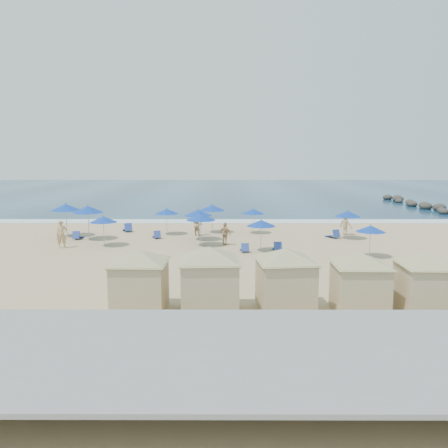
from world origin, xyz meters
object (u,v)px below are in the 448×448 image
at_px(cabana_3, 360,275).
at_px(umbrella_3, 167,211).
at_px(beachgoer_2, 225,234).
at_px(trash_bin, 289,269).
at_px(umbrella_4, 198,213).
at_px(umbrella_6, 212,208).
at_px(umbrella_5, 201,217).
at_px(umbrella_9, 348,214).
at_px(cabana_0, 140,273).
at_px(umbrella_2, 103,219).
at_px(beachgoer_1, 198,224).
at_px(rock_jetty, 430,207).
at_px(cabana_2, 286,272).
at_px(umbrella_1, 66,207).
at_px(beachgoer_3, 346,224).
at_px(umbrella_7, 261,223).
at_px(cabana_4, 428,276).
at_px(umbrella_8, 253,211).
at_px(cabana_1, 209,272).
at_px(beachgoer_0, 62,234).
at_px(umbrella_0, 88,209).
at_px(umbrella_10, 371,229).

height_order(cabana_3, umbrella_3, cabana_3).
xyz_separation_m(umbrella_3, beachgoer_2, (4.63, -4.26, -1.06)).
height_order(trash_bin, umbrella_4, umbrella_4).
bearing_deg(umbrella_6, umbrella_5, -96.45).
height_order(trash_bin, umbrella_9, umbrella_9).
relative_size(cabana_0, cabana_3, 1.04).
xyz_separation_m(umbrella_2, beachgoer_1, (6.19, 4.22, -0.96)).
bearing_deg(cabana_3, trash_bin, 109.47).
xyz_separation_m(rock_jetty, cabana_2, (-21.55, -33.90, 1.25)).
bearing_deg(umbrella_1, beachgoer_3, 1.63).
bearing_deg(umbrella_7, rock_jetty, 46.45).
bearing_deg(cabana_3, cabana_4, -6.14).
bearing_deg(rock_jetty, umbrella_2, -146.96).
height_order(rock_jetty, umbrella_8, umbrella_8).
height_order(rock_jetty, umbrella_2, umbrella_2).
distance_m(cabana_1, beachgoer_2, 13.62).
xyz_separation_m(cabana_0, cabana_2, (5.72, 0.06, 0.03)).
relative_size(umbrella_2, beachgoer_3, 1.21).
distance_m(umbrella_1, umbrella_9, 21.44).
height_order(cabana_0, umbrella_1, cabana_0).
bearing_deg(beachgoer_0, umbrella_2, -9.62).
height_order(umbrella_0, beachgoer_1, umbrella_0).
distance_m(umbrella_1, umbrella_7, 15.61).
xyz_separation_m(rock_jetty, umbrella_1, (-36.20, -17.21, 1.91)).
relative_size(umbrella_3, umbrella_9, 0.97).
bearing_deg(rock_jetty, umbrella_4, -144.09).
height_order(umbrella_3, beachgoer_1, umbrella_3).
xyz_separation_m(umbrella_0, beachgoer_2, (10.14, -2.03, -1.47)).
bearing_deg(umbrella_2, trash_bin, -33.26).
bearing_deg(cabana_3, umbrella_4, 115.25).
relative_size(cabana_3, umbrella_7, 1.96).
height_order(cabana_2, cabana_3, cabana_2).
bearing_deg(umbrella_7, cabana_1, -104.32).
relative_size(cabana_1, umbrella_8, 2.26).
relative_size(cabana_4, umbrella_1, 1.67).
bearing_deg(beachgoer_0, umbrella_7, -27.86).
relative_size(umbrella_5, umbrella_6, 0.99).
distance_m(umbrella_10, beachgoer_1, 13.41).
xyz_separation_m(cabana_4, umbrella_4, (-9.75, 15.59, 0.48)).
xyz_separation_m(cabana_2, umbrella_0, (-12.51, 15.31, 0.67)).
distance_m(umbrella_0, umbrella_7, 13.14).
relative_size(beachgoer_0, beachgoer_3, 1.06).
height_order(umbrella_7, beachgoer_3, umbrella_7).
bearing_deg(cabana_0, rock_jetty, 51.24).
height_order(rock_jetty, umbrella_4, umbrella_4).
xyz_separation_m(umbrella_4, umbrella_8, (4.22, 2.91, -0.25)).
height_order(umbrella_3, umbrella_5, umbrella_5).
height_order(umbrella_9, beachgoer_0, umbrella_9).
bearing_deg(beachgoer_2, cabana_1, 125.07).
xyz_separation_m(umbrella_7, beachgoer_0, (-13.35, 1.08, -0.93)).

